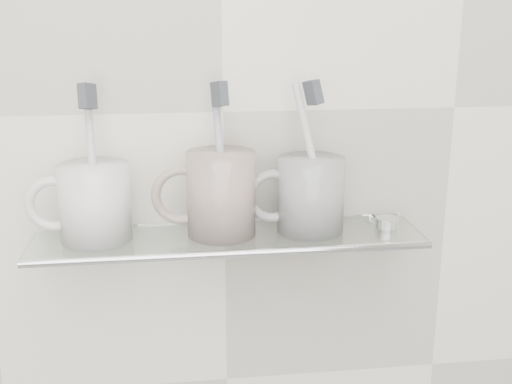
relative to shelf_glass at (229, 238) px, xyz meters
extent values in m
plane|color=silver|center=(0.00, 0.06, 0.15)|extent=(2.50, 0.00, 2.50)
cube|color=silver|center=(0.00, 0.00, 0.00)|extent=(0.50, 0.12, 0.01)
cylinder|color=silver|center=(0.00, -0.06, 0.00)|extent=(0.50, 0.01, 0.01)
cylinder|color=silver|center=(-0.21, 0.05, -0.01)|extent=(0.02, 0.03, 0.02)
cylinder|color=silver|center=(0.21, 0.05, -0.01)|extent=(0.02, 0.03, 0.02)
cylinder|color=white|center=(-0.17, 0.00, 0.05)|extent=(0.11, 0.11, 0.10)
torus|color=white|center=(-0.22, 0.00, 0.05)|extent=(0.07, 0.01, 0.07)
cylinder|color=silver|center=(-0.17, 0.00, 0.10)|extent=(0.02, 0.06, 0.19)
cube|color=#383D43|center=(-0.17, 0.00, 0.19)|extent=(0.02, 0.03, 0.04)
cylinder|color=beige|center=(-0.01, 0.00, 0.06)|extent=(0.11, 0.11, 0.11)
torus|color=beige|center=(-0.06, 0.00, 0.06)|extent=(0.08, 0.01, 0.08)
cylinder|color=#9495AE|center=(-0.01, 0.00, 0.10)|extent=(0.02, 0.05, 0.19)
cube|color=#383D43|center=(-0.01, 0.00, 0.19)|extent=(0.02, 0.03, 0.03)
cylinder|color=silver|center=(0.11, 0.00, 0.05)|extent=(0.09, 0.09, 0.10)
torus|color=silver|center=(0.06, 0.00, 0.05)|extent=(0.07, 0.01, 0.07)
cylinder|color=white|center=(0.11, 0.00, 0.10)|extent=(0.06, 0.02, 0.19)
cube|color=#383D43|center=(0.11, 0.00, 0.19)|extent=(0.03, 0.03, 0.03)
cylinder|color=silver|center=(0.21, 0.00, 0.01)|extent=(0.03, 0.03, 0.01)
camera|label=1|loc=(-0.07, -0.78, 0.29)|focal=45.00mm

